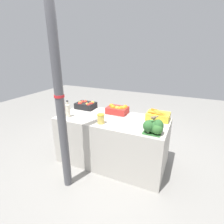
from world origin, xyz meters
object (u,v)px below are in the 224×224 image
at_px(broccoli_pile, 154,127).
at_px(pickle_jar, 101,119).
at_px(apple_crate, 86,105).
at_px(orange_crate, 118,109).
at_px(support_pole, 60,105).
at_px(juice_bottle_golden, 62,108).
at_px(sparrow_bird, 154,117).
at_px(juice_bottle_cloudy, 68,110).
at_px(carrot_crate, 158,116).

distance_m(broccoli_pile, pickle_jar, 0.74).
height_order(apple_crate, orange_crate, orange_crate).
bearing_deg(support_pole, broccoli_pile, 25.19).
distance_m(broccoli_pile, juice_bottle_golden, 1.44).
height_order(broccoli_pile, juice_bottle_golden, juice_bottle_golden).
distance_m(orange_crate, juice_bottle_golden, 0.88).
xyz_separation_m(pickle_jar, sparrow_bird, (0.73, -0.01, 0.14)).
relative_size(juice_bottle_golden, juice_bottle_cloudy, 1.15).
relative_size(broccoli_pile, juice_bottle_golden, 0.82).
distance_m(support_pole, orange_crate, 1.06).
relative_size(apple_crate, carrot_crate, 1.00).
xyz_separation_m(juice_bottle_golden, sparrow_bird, (1.43, -0.03, 0.09)).
xyz_separation_m(carrot_crate, juice_bottle_golden, (-1.40, -0.46, 0.07)).
distance_m(juice_bottle_cloudy, sparrow_bird, 1.32).
bearing_deg(apple_crate, juice_bottle_cloudy, -93.06).
distance_m(support_pole, apple_crate, 1.05).
bearing_deg(carrot_crate, juice_bottle_golden, -161.67).
height_order(support_pole, pickle_jar, support_pole).
distance_m(carrot_crate, broccoli_pile, 0.49).
height_order(support_pole, apple_crate, support_pole).
bearing_deg(sparrow_bird, pickle_jar, -60.16).
distance_m(orange_crate, sparrow_bird, 0.85).
height_order(carrot_crate, broccoli_pile, broccoli_pile).
height_order(broccoli_pile, pickle_jar, broccoli_pile).
bearing_deg(juice_bottle_golden, support_pole, -50.19).
bearing_deg(broccoli_pile, juice_bottle_golden, 179.19).
xyz_separation_m(support_pole, juice_bottle_golden, (-0.42, 0.50, -0.24)).
relative_size(juice_bottle_cloudy, sparrow_bird, 2.14).
bearing_deg(pickle_jar, support_pole, -119.97).
xyz_separation_m(orange_crate, juice_bottle_golden, (-0.75, -0.46, 0.06)).
height_order(orange_crate, broccoli_pile, broccoli_pile).
distance_m(support_pole, broccoli_pile, 1.16).
relative_size(apple_crate, broccoli_pile, 1.33).
bearing_deg(juice_bottle_golden, juice_bottle_cloudy, 0.00).
xyz_separation_m(broccoli_pile, juice_bottle_golden, (-1.44, 0.02, 0.04)).
xyz_separation_m(carrot_crate, pickle_jar, (-0.71, -0.48, 0.01)).
height_order(carrot_crate, juice_bottle_golden, juice_bottle_golden).
distance_m(orange_crate, broccoli_pile, 0.84).
bearing_deg(broccoli_pile, juice_bottle_cloudy, 179.12).
xyz_separation_m(juice_bottle_cloudy, sparrow_bird, (1.32, -0.03, 0.10)).
bearing_deg(support_pole, orange_crate, 70.85).
bearing_deg(carrot_crate, sparrow_bird, -86.75).
height_order(apple_crate, sparrow_bird, sparrow_bird).
bearing_deg(juice_bottle_cloudy, pickle_jar, -1.93).
bearing_deg(juice_bottle_cloudy, sparrow_bird, -1.49).
relative_size(carrot_crate, juice_bottle_golden, 1.09).
height_order(orange_crate, juice_bottle_golden, juice_bottle_golden).
bearing_deg(juice_bottle_cloudy, carrot_crate, 19.79).
relative_size(orange_crate, pickle_jar, 2.36).
bearing_deg(juice_bottle_golden, orange_crate, 31.69).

